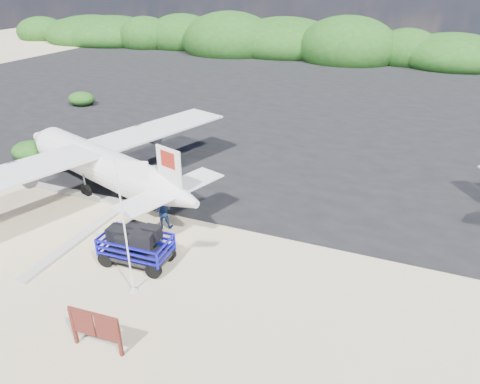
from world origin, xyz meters
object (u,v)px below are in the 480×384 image
(signboard, at_px, (99,349))
(crew_a, at_px, (157,239))
(baggage_cart, at_px, (138,263))
(flagpole, at_px, (133,290))
(aircraft_small, at_px, (221,87))
(crew_b, at_px, (163,211))

(signboard, height_order, crew_a, crew_a)
(baggage_cart, xyz_separation_m, signboard, (1.49, -4.44, 0.00))
(flagpole, relative_size, aircraft_small, 0.86)
(flagpole, height_order, crew_a, flagpole)
(flagpole, height_order, aircraft_small, flagpole)
(signboard, xyz_separation_m, crew_a, (-1.02, 5.30, 0.78))
(baggage_cart, distance_m, crew_a, 1.24)
(flagpole, xyz_separation_m, aircraft_small, (-10.79, 32.24, 0.00))
(crew_a, bearing_deg, crew_b, -72.47)
(crew_a, relative_size, crew_b, 0.88)
(baggage_cart, xyz_separation_m, crew_b, (-0.49, 2.95, 0.88))
(flagpole, height_order, signboard, flagpole)
(aircraft_small, bearing_deg, crew_b, 76.54)
(baggage_cart, xyz_separation_m, flagpole, (0.83, -1.58, 0.00))
(crew_b, bearing_deg, signboard, 84.89)
(signboard, xyz_separation_m, aircraft_small, (-11.44, 35.11, 0.00))
(crew_a, bearing_deg, baggage_cart, 54.45)
(baggage_cart, distance_m, flagpole, 1.78)
(flagpole, xyz_separation_m, crew_a, (-0.37, 2.43, 0.78))
(flagpole, bearing_deg, baggage_cart, 117.93)
(baggage_cart, xyz_separation_m, aircraft_small, (-9.95, 30.67, 0.00))
(crew_a, bearing_deg, aircraft_small, -77.71)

